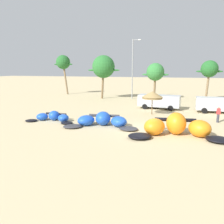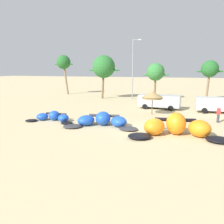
{
  "view_description": "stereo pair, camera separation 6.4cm",
  "coord_description": "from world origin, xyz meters",
  "px_view_note": "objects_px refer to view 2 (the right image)",
  "views": [
    {
      "loc": [
        2.89,
        -18.91,
        5.2
      ],
      "look_at": [
        -3.97,
        2.0,
        1.0
      ],
      "focal_mm": 36.03,
      "sensor_mm": 36.0,
      "label": 1
    },
    {
      "loc": [
        2.95,
        -18.89,
        5.2
      ],
      "look_at": [
        -3.97,
        2.0,
        1.0
      ],
      "focal_mm": 36.03,
      "sensor_mm": 36.0,
      "label": 2
    }
  ],
  "objects_px": {
    "parked_van": "(217,104)",
    "palm_left_of_gap": "(156,72)",
    "palm_leftmost": "(64,63)",
    "palm_center_left": "(210,69)",
    "lamppost_west": "(133,67)",
    "kite_left": "(102,121)",
    "beach_umbrella_near_van": "(152,95)",
    "kite_far_left": "(53,117)",
    "parked_car_second": "(158,101)",
    "person_near_kites": "(218,114)",
    "palm_left": "(104,67)",
    "kite_left_of_center": "(177,127)"
  },
  "relations": [
    {
      "from": "kite_far_left",
      "to": "person_near_kites",
      "type": "relative_size",
      "value": 3.35
    },
    {
      "from": "parked_van",
      "to": "palm_left_of_gap",
      "type": "distance_m",
      "value": 13.95
    },
    {
      "from": "person_near_kites",
      "to": "lamppost_west",
      "type": "height_order",
      "value": "lamppost_west"
    },
    {
      "from": "beach_umbrella_near_van",
      "to": "palm_left",
      "type": "bearing_deg",
      "value": 131.18
    },
    {
      "from": "parked_car_second",
      "to": "kite_left",
      "type": "bearing_deg",
      "value": -109.07
    },
    {
      "from": "parked_car_second",
      "to": "palm_leftmost",
      "type": "height_order",
      "value": "palm_leftmost"
    },
    {
      "from": "lamppost_west",
      "to": "palm_left",
      "type": "bearing_deg",
      "value": -168.32
    },
    {
      "from": "person_near_kites",
      "to": "palm_center_left",
      "type": "distance_m",
      "value": 17.51
    },
    {
      "from": "palm_left_of_gap",
      "to": "beach_umbrella_near_van",
      "type": "bearing_deg",
      "value": -83.61
    },
    {
      "from": "kite_left_of_center",
      "to": "person_near_kites",
      "type": "distance_m",
      "value": 6.99
    },
    {
      "from": "parked_van",
      "to": "palm_leftmost",
      "type": "relative_size",
      "value": 0.62
    },
    {
      "from": "kite_left_of_center",
      "to": "parked_car_second",
      "type": "bearing_deg",
      "value": 103.5
    },
    {
      "from": "parked_car_second",
      "to": "person_near_kites",
      "type": "bearing_deg",
      "value": -42.9
    },
    {
      "from": "kite_left",
      "to": "beach_umbrella_near_van",
      "type": "bearing_deg",
      "value": 62.57
    },
    {
      "from": "parked_van",
      "to": "lamppost_west",
      "type": "relative_size",
      "value": 0.49
    },
    {
      "from": "kite_left",
      "to": "lamppost_west",
      "type": "height_order",
      "value": "lamppost_west"
    },
    {
      "from": "palm_left_of_gap",
      "to": "palm_center_left",
      "type": "height_order",
      "value": "palm_center_left"
    },
    {
      "from": "kite_far_left",
      "to": "kite_left_of_center",
      "type": "distance_m",
      "value": 12.33
    },
    {
      "from": "kite_far_left",
      "to": "palm_leftmost",
      "type": "relative_size",
      "value": 0.67
    },
    {
      "from": "parked_car_second",
      "to": "person_near_kites",
      "type": "relative_size",
      "value": 3.41
    },
    {
      "from": "palm_leftmost",
      "to": "palm_center_left",
      "type": "bearing_deg",
      "value": -2.77
    },
    {
      "from": "palm_left",
      "to": "kite_left",
      "type": "bearing_deg",
      "value": -70.09
    },
    {
      "from": "person_near_kites",
      "to": "palm_center_left",
      "type": "bearing_deg",
      "value": 88.86
    },
    {
      "from": "parked_van",
      "to": "palm_left_of_gap",
      "type": "bearing_deg",
      "value": 130.92
    },
    {
      "from": "kite_left",
      "to": "parked_car_second",
      "type": "height_order",
      "value": "parked_car_second"
    },
    {
      "from": "palm_left",
      "to": "palm_left_of_gap",
      "type": "distance_m",
      "value": 9.08
    },
    {
      "from": "person_near_kites",
      "to": "palm_left_of_gap",
      "type": "bearing_deg",
      "value": 117.92
    },
    {
      "from": "kite_left",
      "to": "palm_left_of_gap",
      "type": "xyz_separation_m",
      "value": [
        2.05,
        20.62,
        4.19
      ]
    },
    {
      "from": "kite_left",
      "to": "palm_left_of_gap",
      "type": "distance_m",
      "value": 21.14
    },
    {
      "from": "parked_van",
      "to": "palm_center_left",
      "type": "height_order",
      "value": "palm_center_left"
    },
    {
      "from": "person_near_kites",
      "to": "palm_left_of_gap",
      "type": "height_order",
      "value": "palm_left_of_gap"
    },
    {
      "from": "beach_umbrella_near_van",
      "to": "person_near_kites",
      "type": "bearing_deg",
      "value": -16.66
    },
    {
      "from": "person_near_kites",
      "to": "palm_left",
      "type": "bearing_deg",
      "value": 141.04
    },
    {
      "from": "beach_umbrella_near_van",
      "to": "person_near_kites",
      "type": "distance_m",
      "value": 7.26
    },
    {
      "from": "kite_far_left",
      "to": "palm_left_of_gap",
      "type": "relative_size",
      "value": 0.87
    },
    {
      "from": "kite_left_of_center",
      "to": "parked_car_second",
      "type": "xyz_separation_m",
      "value": [
        -2.89,
        12.05,
        0.41
      ]
    },
    {
      "from": "parked_car_second",
      "to": "lamppost_west",
      "type": "bearing_deg",
      "value": 122.01
    },
    {
      "from": "palm_center_left",
      "to": "parked_car_second",
      "type": "bearing_deg",
      "value": -122.64
    },
    {
      "from": "palm_leftmost",
      "to": "parked_car_second",
      "type": "bearing_deg",
      "value": -29.95
    },
    {
      "from": "kite_far_left",
      "to": "lamppost_west",
      "type": "distance_m",
      "value": 20.5
    },
    {
      "from": "kite_left_of_center",
      "to": "beach_umbrella_near_van",
      "type": "relative_size",
      "value": 2.9
    },
    {
      "from": "kite_left_of_center",
      "to": "palm_left_of_gap",
      "type": "bearing_deg",
      "value": 102.1
    },
    {
      "from": "palm_leftmost",
      "to": "lamppost_west",
      "type": "distance_m",
      "value": 16.01
    },
    {
      "from": "parked_van",
      "to": "palm_left",
      "type": "relative_size",
      "value": 0.66
    },
    {
      "from": "palm_left",
      "to": "beach_umbrella_near_van",
      "type": "bearing_deg",
      "value": -48.82
    },
    {
      "from": "person_near_kites",
      "to": "kite_left",
      "type": "bearing_deg",
      "value": -154.94
    },
    {
      "from": "person_near_kites",
      "to": "lamppost_west",
      "type": "bearing_deg",
      "value": 129.01
    },
    {
      "from": "person_near_kites",
      "to": "lamppost_west",
      "type": "xyz_separation_m",
      "value": [
        -12.11,
        14.95,
        4.81
      ]
    },
    {
      "from": "kite_left",
      "to": "palm_left",
      "type": "bearing_deg",
      "value": 109.91
    },
    {
      "from": "kite_left_of_center",
      "to": "beach_umbrella_near_van",
      "type": "height_order",
      "value": "beach_umbrella_near_van"
    }
  ]
}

